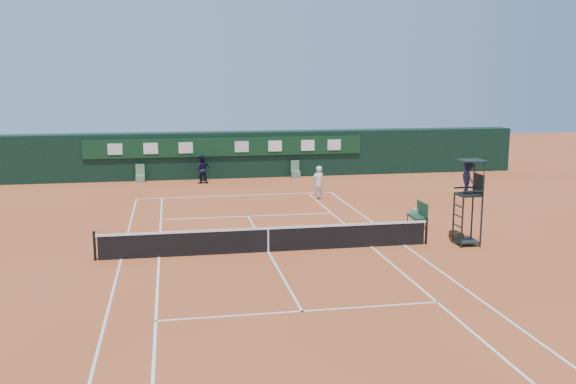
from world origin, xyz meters
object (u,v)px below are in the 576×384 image
object	(u,v)px
player_bench	(419,213)
cooler	(418,216)
player	(318,183)
tennis_net	(268,239)
umpire_chair	(469,184)

from	to	relation	value
player_bench	cooler	xyz separation A→B (m)	(0.22, 0.69, -0.27)
cooler	player	xyz separation A→B (m)	(-3.23, 6.29, 0.60)
tennis_net	player_bench	world-z (taller)	same
umpire_chair	cooler	xyz separation A→B (m)	(-0.42, 4.06, -2.13)
umpire_chair	player_bench	distance (m)	3.90
tennis_net	player	xyz separation A→B (m)	(4.28, 9.97, 0.41)
player_bench	player	bearing A→B (deg)	113.32
umpire_chair	player	size ratio (longest dim) A/B	1.85
umpire_chair	player	distance (m)	11.08
umpire_chair	player_bench	world-z (taller)	umpire_chair
player_bench	player	world-z (taller)	player
player_bench	umpire_chair	bearing A→B (deg)	-79.32
cooler	umpire_chair	bearing A→B (deg)	-84.12
umpire_chair	cooler	size ratio (longest dim) A/B	5.30
cooler	player	size ratio (longest dim) A/B	0.35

